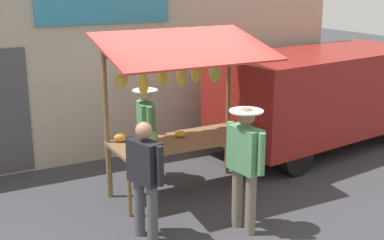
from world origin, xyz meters
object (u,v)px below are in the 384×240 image
at_px(market_stall, 180,95).
at_px(shopper_in_striped_shirt, 245,159).
at_px(vendor_with_sunhat, 146,127).
at_px(shopper_in_grey_tee, 145,173).
at_px(parked_van, 315,92).

distance_m(market_stall, shopper_in_striped_shirt, 1.63).
relative_size(vendor_with_sunhat, shopper_in_grey_tee, 1.00).
relative_size(shopper_in_striped_shirt, parked_van, 0.37).
distance_m(shopper_in_striped_shirt, parked_van, 3.84).
relative_size(shopper_in_grey_tee, parked_van, 0.34).
distance_m(market_stall, vendor_with_sunhat, 0.98).
relative_size(shopper_in_striped_shirt, shopper_in_grey_tee, 1.08).
distance_m(vendor_with_sunhat, parked_van, 3.54).
bearing_deg(market_stall, parked_van, -167.85).
distance_m(vendor_with_sunhat, shopper_in_striped_shirt, 2.27).
bearing_deg(shopper_in_striped_shirt, parked_van, -60.29).
relative_size(market_stall, shopper_in_striped_shirt, 1.49).
height_order(vendor_with_sunhat, shopper_in_striped_shirt, shopper_in_striped_shirt).
xyz_separation_m(market_stall, vendor_with_sunhat, (0.26, -0.70, -0.64)).
distance_m(shopper_in_grey_tee, parked_van, 4.72).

